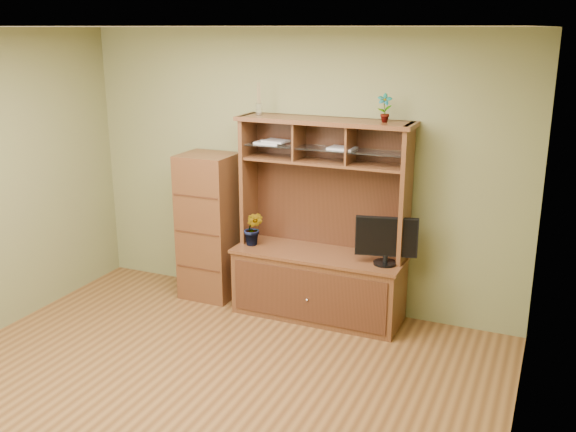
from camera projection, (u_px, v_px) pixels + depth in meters
The scene contains 8 objects.
room at pixel (188, 227), 4.50m from camera, with size 4.54×4.04×2.74m.
media_hutch at pixel (320, 264), 6.13m from camera, with size 1.66×0.61×1.90m.
monitor at pixel (386, 240), 5.70m from camera, with size 0.55×0.21×0.44m.
orchid_plant at pixel (253, 229), 6.22m from camera, with size 0.19×0.15×0.34m, color #25521C.
top_plant at pixel (385, 108), 5.56m from camera, with size 0.13×0.09×0.25m, color #2A6724.
reed_diffuser at pixel (259, 102), 6.02m from camera, with size 0.06×0.06×0.31m.
magazines at pixel (294, 144), 5.99m from camera, with size 0.98×0.21×0.04m.
side_cabinet at pixel (209, 226), 6.53m from camera, with size 0.53×0.49×1.49m.
Camera 1 is at (2.36, -3.66, 2.70)m, focal length 40.00 mm.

